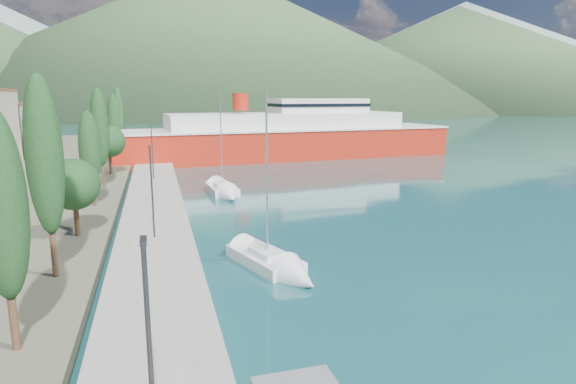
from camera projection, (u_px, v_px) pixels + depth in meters
name	position (u px, v px, depth m)	size (l,w,h in m)	color
ground	(187.00, 133.00, 133.95)	(1400.00, 1400.00, 0.00)	#174B50
quay	(154.00, 206.00, 42.65)	(5.00, 88.00, 0.80)	gray
hills_far	(267.00, 44.00, 626.57)	(1480.00, 900.00, 180.00)	gray
hills_near	(287.00, 47.00, 388.69)	(1010.00, 520.00, 115.00)	#365231
tree_row	(98.00, 141.00, 46.54)	(3.86, 64.67, 10.65)	#47301E
lamp_posts	(152.00, 186.00, 32.11)	(0.15, 46.14, 6.06)	#2D2D33
sailboat_near	(282.00, 269.00, 27.38)	(4.68, 8.14, 11.22)	silver
sailboat_mid	(226.00, 193.00, 48.74)	(3.17, 8.11, 11.66)	silver
ferry	(288.00, 137.00, 79.21)	(56.59, 16.93, 11.07)	#AA2010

